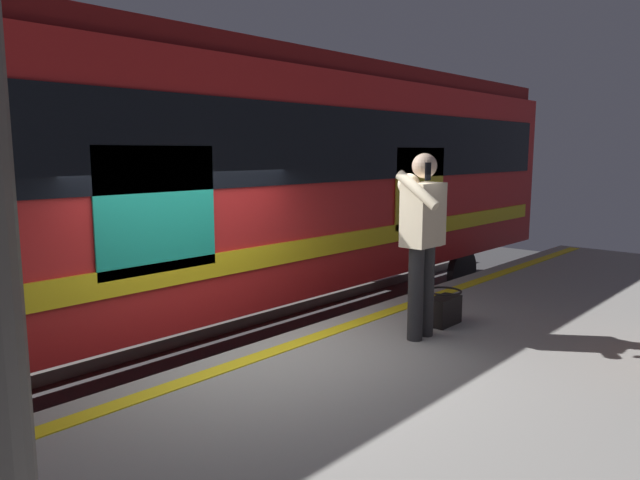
{
  "coord_description": "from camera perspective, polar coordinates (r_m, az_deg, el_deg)",
  "views": [
    {
      "loc": [
        3.29,
        3.82,
        2.7
      ],
      "look_at": [
        -0.59,
        0.3,
        1.9
      ],
      "focal_mm": 32.89,
      "sensor_mm": 36.0,
      "label": 1
    }
  ],
  "objects": [
    {
      "name": "ground_plane",
      "position": [
        5.72,
        -6.57,
        -19.56
      ],
      "size": [
        24.67,
        24.67,
        0.0
      ],
      "primitive_type": "plane",
      "color": "#3D3D3F"
    },
    {
      "name": "platform",
      "position": [
        4.4,
        10.96,
        -21.43
      ],
      "size": [
        14.89,
        3.77,
        1.0
      ],
      "primitive_type": "cube",
      "color": "gray",
      "rests_on": "ground"
    },
    {
      "name": "safety_line",
      "position": [
        5.11,
        -4.5,
        -10.73
      ],
      "size": [
        14.59,
        0.16,
        0.01
      ],
      "primitive_type": "cube",
      "color": "yellow",
      "rests_on": "platform"
    },
    {
      "name": "track_rail_near",
      "position": [
        6.79,
        -15.28,
        -14.37
      ],
      "size": [
        19.35,
        0.08,
        0.16
      ],
      "primitive_type": "cube",
      "color": "slate",
      "rests_on": "ground"
    },
    {
      "name": "track_rail_far",
      "position": [
        7.96,
        -20.96,
        -11.14
      ],
      "size": [
        19.35,
        0.08,
        0.16
      ],
      "primitive_type": "cube",
      "color": "slate",
      "rests_on": "ground"
    },
    {
      "name": "train_carriage",
      "position": [
        7.93,
        -7.42,
        6.46
      ],
      "size": [
        12.52,
        2.74,
        3.73
      ],
      "color": "red",
      "rests_on": "ground"
    },
    {
      "name": "passenger",
      "position": [
        5.33,
        9.9,
        0.93
      ],
      "size": [
        0.57,
        0.55,
        1.68
      ],
      "color": "#262628",
      "rests_on": "platform"
    },
    {
      "name": "handbag",
      "position": [
        5.94,
        11.96,
        -6.56
      ],
      "size": [
        0.38,
        0.34,
        0.35
      ],
      "color": "black",
      "rests_on": "platform"
    }
  ]
}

